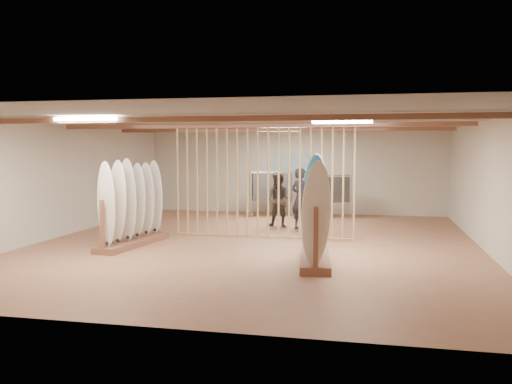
% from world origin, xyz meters
% --- Properties ---
extents(floor, '(12.00, 12.00, 0.00)m').
position_xyz_m(floor, '(0.00, 0.00, 0.00)').
color(floor, '#AB7152').
rests_on(floor, ground).
extents(ceiling, '(12.00, 12.00, 0.00)m').
position_xyz_m(ceiling, '(0.00, 0.00, 2.80)').
color(ceiling, gray).
rests_on(ceiling, ground).
extents(wall_back, '(12.00, 0.00, 12.00)m').
position_xyz_m(wall_back, '(0.00, 6.00, 1.40)').
color(wall_back, beige).
rests_on(wall_back, ground).
extents(wall_front, '(12.00, 0.00, 12.00)m').
position_xyz_m(wall_front, '(0.00, -6.00, 1.40)').
color(wall_front, beige).
rests_on(wall_front, ground).
extents(wall_left, '(0.00, 12.00, 12.00)m').
position_xyz_m(wall_left, '(-5.00, 0.00, 1.40)').
color(wall_left, beige).
rests_on(wall_left, ground).
extents(wall_right, '(0.00, 12.00, 12.00)m').
position_xyz_m(wall_right, '(5.00, 0.00, 1.40)').
color(wall_right, beige).
rests_on(wall_right, ground).
extents(ceiling_slats, '(9.50, 6.12, 0.10)m').
position_xyz_m(ceiling_slats, '(0.00, 0.00, 2.72)').
color(ceiling_slats, brown).
rests_on(ceiling_slats, ground).
extents(light_panels, '(1.20, 0.35, 0.06)m').
position_xyz_m(light_panels, '(0.00, 0.00, 2.74)').
color(light_panels, white).
rests_on(light_panels, ground).
extents(bamboo_partition, '(4.45, 0.05, 2.78)m').
position_xyz_m(bamboo_partition, '(0.00, 0.80, 1.40)').
color(bamboo_partition, tan).
rests_on(bamboo_partition, ground).
extents(poster, '(1.40, 0.03, 0.90)m').
position_xyz_m(poster, '(0.00, 5.98, 1.60)').
color(poster, teal).
rests_on(poster, ground).
extents(rack_left, '(0.82, 2.42, 1.91)m').
position_xyz_m(rack_left, '(-2.67, -0.86, 0.66)').
color(rack_left, brown).
rests_on(rack_left, floor).
extents(rack_right, '(0.79, 2.16, 2.01)m').
position_xyz_m(rack_right, '(1.56, -1.90, 0.68)').
color(rack_right, brown).
rests_on(rack_right, floor).
extents(clothing_rack_a, '(1.32, 0.80, 1.49)m').
position_xyz_m(clothing_rack_a, '(-0.52, 4.86, 0.97)').
color(clothing_rack_a, silver).
rests_on(clothing_rack_a, floor).
extents(clothing_rack_b, '(1.25, 0.65, 1.39)m').
position_xyz_m(clothing_rack_b, '(1.31, 4.90, 0.90)').
color(clothing_rack_b, silver).
rests_on(clothing_rack_b, floor).
extents(shopper_a, '(0.84, 0.77, 1.91)m').
position_xyz_m(shopper_a, '(0.73, 2.32, 0.95)').
color(shopper_a, '#2A2A32').
rests_on(shopper_a, floor).
extents(shopper_b, '(0.93, 0.78, 1.73)m').
position_xyz_m(shopper_b, '(0.08, 2.68, 0.86)').
color(shopper_b, '#3D342F').
rests_on(shopper_b, floor).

